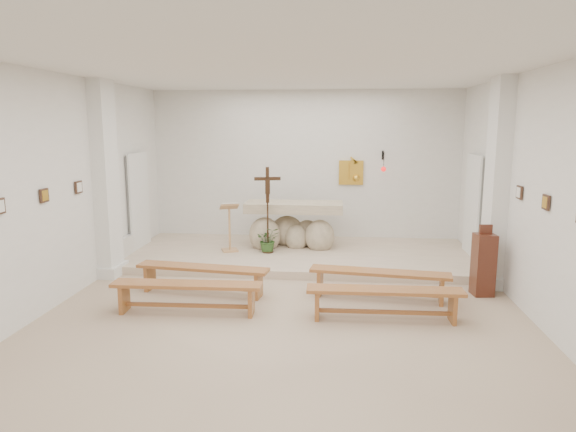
# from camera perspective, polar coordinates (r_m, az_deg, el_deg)

# --- Properties ---
(ground) EXTENTS (7.00, 10.00, 0.00)m
(ground) POSITION_cam_1_polar(r_m,az_deg,el_deg) (7.32, -0.63, -11.75)
(ground) COLOR #C0AA8B
(ground) RESTS_ON ground
(wall_left) EXTENTS (0.02, 10.00, 3.50)m
(wall_left) POSITION_cam_1_polar(r_m,az_deg,el_deg) (8.02, -26.33, 2.08)
(wall_left) COLOR white
(wall_left) RESTS_ON ground
(wall_right) EXTENTS (0.02, 10.00, 3.50)m
(wall_right) POSITION_cam_1_polar(r_m,az_deg,el_deg) (7.37, 27.46, 1.36)
(wall_right) COLOR white
(wall_right) RESTS_ON ground
(wall_back) EXTENTS (7.00, 0.02, 3.50)m
(wall_back) POSITION_cam_1_polar(r_m,az_deg,el_deg) (11.81, 1.90, 5.38)
(wall_back) COLOR white
(wall_back) RESTS_ON ground
(ceiling) EXTENTS (7.00, 10.00, 0.02)m
(ceiling) POSITION_cam_1_polar(r_m,az_deg,el_deg) (6.83, -0.69, 16.54)
(ceiling) COLOR silver
(ceiling) RESTS_ON wall_back
(sanctuary_platform) EXTENTS (6.98, 3.00, 0.15)m
(sanctuary_platform) POSITION_cam_1_polar(r_m,az_deg,el_deg) (10.62, 1.35, -4.34)
(sanctuary_platform) COLOR beige
(sanctuary_platform) RESTS_ON ground
(pilaster_left) EXTENTS (0.26, 0.55, 3.50)m
(pilaster_left) POSITION_cam_1_polar(r_m,az_deg,el_deg) (9.71, -19.57, 3.77)
(pilaster_left) COLOR white
(pilaster_left) RESTS_ON ground
(pilaster_right) EXTENTS (0.26, 0.55, 3.50)m
(pilaster_right) POSITION_cam_1_polar(r_m,az_deg,el_deg) (9.20, 22.16, 3.29)
(pilaster_right) COLOR white
(pilaster_right) RESTS_ON ground
(gold_wall_relief) EXTENTS (0.55, 0.04, 0.55)m
(gold_wall_relief) POSITION_cam_1_polar(r_m,az_deg,el_deg) (11.77, 7.02, 4.81)
(gold_wall_relief) COLOR gold
(gold_wall_relief) RESTS_ON wall_back
(sanctuary_lamp) EXTENTS (0.11, 0.36, 0.44)m
(sanctuary_lamp) POSITION_cam_1_polar(r_m,az_deg,el_deg) (11.54, 10.56, 5.40)
(sanctuary_lamp) COLOR black
(sanctuary_lamp) RESTS_ON wall_back
(station_frame_left_mid) EXTENTS (0.03, 0.20, 0.20)m
(station_frame_left_mid) POSITION_cam_1_polar(r_m,az_deg,el_deg) (8.18, -25.47, 2.07)
(station_frame_left_mid) COLOR #3E271B
(station_frame_left_mid) RESTS_ON wall_left
(station_frame_left_rear) EXTENTS (0.03, 0.20, 0.20)m
(station_frame_left_rear) POSITION_cam_1_polar(r_m,az_deg,el_deg) (9.05, -22.25, 2.98)
(station_frame_left_rear) COLOR #3E271B
(station_frame_left_rear) RESTS_ON wall_left
(station_frame_right_mid) EXTENTS (0.03, 0.20, 0.20)m
(station_frame_right_mid) POSITION_cam_1_polar(r_m,az_deg,el_deg) (7.55, 26.74, 1.37)
(station_frame_right_mid) COLOR #3E271B
(station_frame_right_mid) RESTS_ON wall_right
(station_frame_right_rear) EXTENTS (0.03, 0.20, 0.20)m
(station_frame_right_rear) POSITION_cam_1_polar(r_m,az_deg,el_deg) (8.48, 24.32, 2.41)
(station_frame_right_rear) COLOR #3E271B
(station_frame_right_rear) RESTS_ON wall_right
(radiator_left) EXTENTS (0.10, 0.85, 0.52)m
(radiator_left) POSITION_cam_1_polar(r_m,az_deg,el_deg) (10.61, -17.82, -3.75)
(radiator_left) COLOR silver
(radiator_left) RESTS_ON ground
(radiator_right) EXTENTS (0.10, 0.85, 0.52)m
(radiator_right) POSITION_cam_1_polar(r_m,az_deg,el_deg) (10.14, 20.81, -4.57)
(radiator_right) COLOR silver
(radiator_right) RESTS_ON ground
(altar) EXTENTS (2.05, 0.95, 1.05)m
(altar) POSITION_cam_1_polar(r_m,az_deg,el_deg) (10.91, 0.54, -1.35)
(altar) COLOR beige
(altar) RESTS_ON sanctuary_platform
(lectern) EXTENTS (0.44, 0.41, 1.03)m
(lectern) POSITION_cam_1_polar(r_m,az_deg,el_deg) (10.57, -6.50, -1.21)
(lectern) COLOR tan
(lectern) RESTS_ON sanctuary_platform
(crucifix_stand) EXTENTS (0.52, 0.23, 1.75)m
(crucifix_stand) POSITION_cam_1_polar(r_m,az_deg,el_deg) (10.32, -2.28, 1.39)
(crucifix_stand) COLOR #311E0F
(crucifix_stand) RESTS_ON sanctuary_platform
(potted_plant) EXTENTS (0.55, 0.51, 0.52)m
(potted_plant) POSITION_cam_1_polar(r_m,az_deg,el_deg) (10.49, -2.21, -2.63)
(potted_plant) COLOR #2C5120
(potted_plant) RESTS_ON sanctuary_platform
(donation_pedestal) EXTENTS (0.35, 0.35, 1.16)m
(donation_pedestal) POSITION_cam_1_polar(r_m,az_deg,el_deg) (8.86, 20.89, -5.02)
(donation_pedestal) COLOR #4F2716
(donation_pedestal) RESTS_ON ground
(bench_left_front) EXTENTS (2.21, 0.63, 0.46)m
(bench_left_front) POSITION_cam_1_polar(r_m,az_deg,el_deg) (8.50, -9.46, -6.28)
(bench_left_front) COLOR #9A642C
(bench_left_front) RESTS_ON ground
(bench_right_front) EXTENTS (2.21, 0.64, 0.46)m
(bench_right_front) POSITION_cam_1_polar(r_m,az_deg,el_deg) (8.25, 10.12, -6.79)
(bench_right_front) COLOR #9A642C
(bench_right_front) RESTS_ON ground
(bench_left_second) EXTENTS (2.20, 0.40, 0.46)m
(bench_left_second) POSITION_cam_1_polar(r_m,az_deg,el_deg) (7.68, -11.17, -8.12)
(bench_left_second) COLOR #9A642C
(bench_left_second) RESTS_ON ground
(bench_right_second) EXTENTS (2.19, 0.38, 0.46)m
(bench_right_second) POSITION_cam_1_polar(r_m,az_deg,el_deg) (7.41, 10.68, -8.79)
(bench_right_second) COLOR #9A642C
(bench_right_second) RESTS_ON ground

